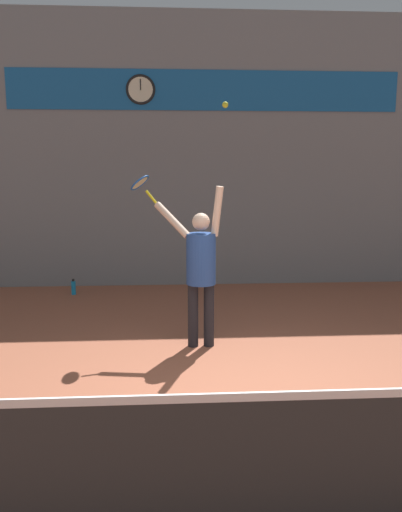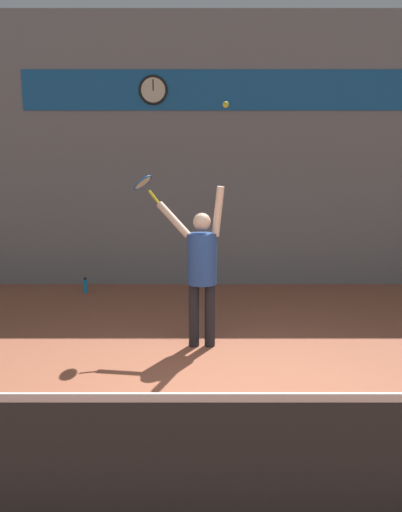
# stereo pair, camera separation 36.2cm
# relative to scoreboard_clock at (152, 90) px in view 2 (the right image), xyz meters

# --- Properties ---
(ground_plane) EXTENTS (18.00, 18.00, 0.00)m
(ground_plane) POSITION_rel_scoreboard_clock_xyz_m (1.17, -5.24, -3.61)
(ground_plane) COLOR #9E563D
(back_wall) EXTENTS (18.00, 0.10, 5.00)m
(back_wall) POSITION_rel_scoreboard_clock_xyz_m (1.17, 0.08, -1.11)
(back_wall) COLOR slate
(back_wall) RESTS_ON ground_plane
(sponsor_banner) EXTENTS (7.10, 0.02, 0.71)m
(sponsor_banner) POSITION_rel_scoreboard_clock_xyz_m (1.17, 0.02, -0.00)
(sponsor_banner) COLOR #195B9E
(scoreboard_clock) EXTENTS (0.53, 0.05, 0.53)m
(scoreboard_clock) POSITION_rel_scoreboard_clock_xyz_m (0.00, 0.00, 0.00)
(scoreboard_clock) COLOR beige
(court_net) EXTENTS (6.10, 0.07, 1.06)m
(court_net) POSITION_rel_scoreboard_clock_xyz_m (1.17, -6.78, -3.11)
(court_net) COLOR #333333
(court_net) RESTS_ON ground_plane
(tennis_player) EXTENTS (0.87, 0.53, 1.99)m
(tennis_player) POSITION_rel_scoreboard_clock_xyz_m (0.87, -3.39, -2.57)
(tennis_player) COLOR black
(tennis_player) RESTS_ON ground_plane
(tennis_racket) EXTENTS (0.39, 0.35, 0.38)m
(tennis_racket) POSITION_rel_scoreboard_clock_xyz_m (0.14, -3.02, -1.60)
(tennis_racket) COLOR yellow
(tennis_ball) EXTENTS (0.07, 0.07, 0.07)m
(tennis_ball) POSITION_rel_scoreboard_clock_xyz_m (1.15, -3.51, -0.69)
(tennis_ball) COLOR #CCDB2D
(water_bottle) EXTENTS (0.08, 0.08, 0.28)m
(water_bottle) POSITION_rel_scoreboard_clock_xyz_m (-1.22, -0.63, -3.48)
(water_bottle) COLOR #198CCC
(water_bottle) RESTS_ON ground_plane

